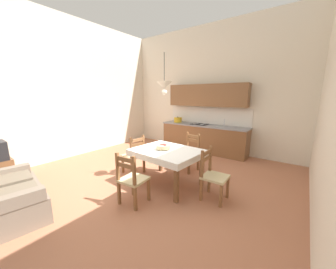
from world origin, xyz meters
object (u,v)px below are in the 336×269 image
(small_couch, at_px, (8,197))
(kitchen_cabinetry, at_px, (204,126))
(dining_chair_kitchen_side, at_px, (189,153))
(pendant_lamp, at_px, (164,86))
(fruit_bowl, at_px, (163,147))
(dining_chair_tv_side, at_px, (134,155))
(dining_table, at_px, (167,155))
(dining_chair_camera_side, at_px, (132,180))
(dining_chair_window_side, at_px, (213,176))

(small_couch, bearing_deg, kitchen_cabinetry, 79.85)
(dining_chair_kitchen_side, bearing_deg, pendant_lamp, -97.05)
(kitchen_cabinetry, bearing_deg, fruit_bowl, -81.72)
(dining_chair_tv_side, bearing_deg, dining_table, 0.40)
(dining_table, distance_m, dining_chair_kitchen_side, 0.97)
(dining_chair_kitchen_side, bearing_deg, kitchen_cabinetry, 104.55)
(dining_chair_camera_side, height_order, fruit_bowl, dining_chair_camera_side)
(dining_chair_window_side, bearing_deg, kitchen_cabinetry, 119.00)
(dining_chair_kitchen_side, distance_m, small_couch, 3.52)
(kitchen_cabinetry, distance_m, fruit_bowl, 2.73)
(dining_chair_kitchen_side, bearing_deg, dining_chair_camera_side, -90.83)
(dining_table, bearing_deg, dining_chair_kitchen_side, 91.09)
(dining_chair_kitchen_side, bearing_deg, small_couch, -112.42)
(dining_chair_camera_side, height_order, dining_chair_tv_side, same)
(dining_chair_camera_side, height_order, small_couch, dining_chair_camera_side)
(kitchen_cabinetry, height_order, fruit_bowl, kitchen_cabinetry)
(dining_chair_kitchen_side, xyz_separation_m, small_couch, (-1.34, -3.25, -0.13))
(pendant_lamp, bearing_deg, small_couch, -117.38)
(dining_table, height_order, pendant_lamp, pendant_lamp)
(fruit_bowl, bearing_deg, kitchen_cabinetry, 98.28)
(kitchen_cabinetry, xyz_separation_m, dining_chair_tv_side, (-0.51, -2.69, -0.41))
(kitchen_cabinetry, height_order, dining_chair_tv_side, kitchen_cabinetry)
(dining_chair_kitchen_side, xyz_separation_m, fruit_bowl, (-0.06, -0.97, 0.37))
(dining_table, xyz_separation_m, dining_chair_kitchen_side, (-0.02, 0.95, -0.19))
(dining_chair_window_side, xyz_separation_m, dining_chair_camera_side, (-1.05, -0.96, 0.00))
(dining_chair_tv_side, bearing_deg, pendant_lamp, 5.91)
(dining_chair_kitchen_side, height_order, fruit_bowl, dining_chair_kitchen_side)
(dining_chair_tv_side, xyz_separation_m, fruit_bowl, (0.90, -0.02, 0.37))
(kitchen_cabinetry, distance_m, dining_table, 2.73)
(kitchen_cabinetry, distance_m, dining_chair_window_side, 3.07)
(dining_chair_window_side, height_order, dining_chair_kitchen_side, same)
(dining_chair_tv_side, relative_size, small_couch, 0.61)
(kitchen_cabinetry, distance_m, small_couch, 5.09)
(small_couch, xyz_separation_m, pendant_lamp, (1.23, 2.38, 1.73))
(dining_chair_camera_side, height_order, dining_chair_kitchen_side, same)
(dining_chair_window_side, distance_m, dining_chair_tv_side, 1.98)
(dining_table, height_order, small_couch, small_couch)
(dining_chair_window_side, relative_size, dining_chair_tv_side, 1.00)
(dining_chair_tv_side, bearing_deg, small_couch, -99.54)
(kitchen_cabinetry, height_order, dining_table, kitchen_cabinetry)
(dining_table, height_order, dining_chair_kitchen_side, dining_chair_kitchen_side)
(dining_table, bearing_deg, small_couch, -120.56)
(dining_table, distance_m, fruit_bowl, 0.20)
(kitchen_cabinetry, bearing_deg, dining_table, -80.11)
(pendant_lamp, bearing_deg, dining_chair_window_side, -3.03)
(dining_chair_kitchen_side, relative_size, fruit_bowl, 3.10)
(dining_chair_camera_side, xyz_separation_m, pendant_lamp, (-0.08, 1.02, 1.60))
(dining_chair_window_side, bearing_deg, dining_chair_tv_side, -179.19)
(dining_chair_tv_side, bearing_deg, fruit_bowl, -1.09)
(dining_chair_tv_side, xyz_separation_m, small_couch, (-0.39, -2.30, -0.13))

